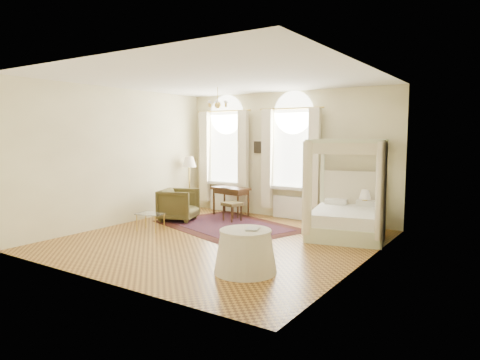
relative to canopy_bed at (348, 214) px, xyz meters
The scene contains 18 objects.
ground 2.82m from the canopy_bed, 138.75° to the right, with size 6.00×6.00×0.00m, color #AE7D32.
room_walls 3.16m from the canopy_bed, 138.75° to the right, with size 6.00×6.00×6.00m.
window_left 4.25m from the canopy_bed, 165.42° to the left, with size 1.62×0.27×3.29m.
window_right 2.38m from the canopy_bed, 151.23° to the left, with size 1.62×0.27×3.29m.
chandelier 3.91m from the canopy_bed, 168.03° to the right, with size 0.51×0.45×0.50m.
wall_pictures 2.70m from the canopy_bed, 150.47° to the left, with size 2.54×0.03×0.39m.
canopy_bed is the anchor object (origin of this frame).
nightstand 0.82m from the canopy_bed, 77.19° to the left, with size 0.38×0.34×0.54m, color #38220F.
nightstand_lamp 0.87m from the canopy_bed, 81.38° to the left, with size 0.27×0.27×0.39m.
writing_desk 3.51m from the canopy_bed, behind, with size 1.10×0.70×0.77m.
laptop 3.55m from the canopy_bed, behind, with size 0.37×0.24×0.03m, color black.
stool 2.99m from the canopy_bed, behind, with size 0.51×0.51×0.48m.
armchair 4.24m from the canopy_bed, behind, with size 0.87×0.90×0.81m, color #423B1C.
coffee_table 4.39m from the canopy_bed, 153.19° to the right, with size 0.65×0.50×0.40m.
floor_lamp 4.89m from the canopy_bed, behind, with size 0.40×0.40×1.57m.
oriental_rug 2.85m from the canopy_bed, 168.09° to the right, with size 3.88×3.30×0.01m.
side_table 3.31m from the canopy_bed, 98.89° to the right, with size 1.01×1.01×0.69m.
book 3.28m from the canopy_bed, 99.04° to the right, with size 0.20×0.27×0.03m, color black.
Camera 1 is at (5.18, -7.01, 2.18)m, focal length 32.00 mm.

